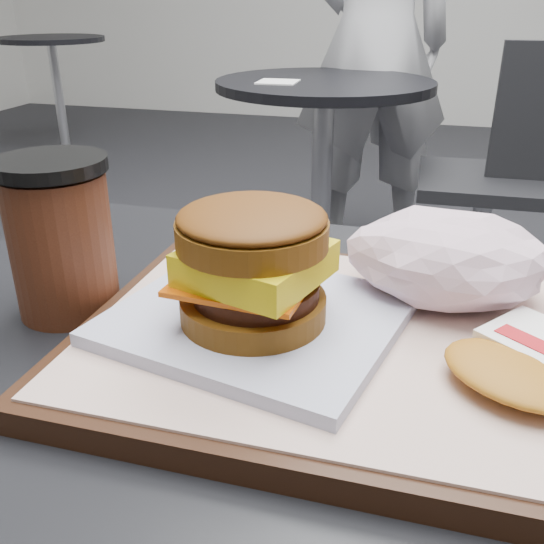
{
  "coord_description": "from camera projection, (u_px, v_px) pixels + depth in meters",
  "views": [
    {
      "loc": [
        0.03,
        -0.33,
        1.0
      ],
      "look_at": [
        -0.07,
        0.03,
        0.83
      ],
      "focal_mm": 40.0,
      "sensor_mm": 36.0,
      "label": 1
    }
  ],
  "objects": [
    {
      "name": "neighbor_chair",
      "position": [
        512.0,
        168.0,
        1.87
      ],
      "size": [
        0.61,
        0.43,
        0.88
      ],
      "color": "#A0A0A4",
      "rests_on": "ground"
    },
    {
      "name": "napkin",
      "position": [
        278.0,
        82.0,
        1.87
      ],
      "size": [
        0.12,
        0.12,
        0.0
      ],
      "primitive_type": "cube",
      "rotation": [
        0.0,
        0.0,
        0.03
      ],
      "color": "white",
      "rests_on": "neighbor_table"
    },
    {
      "name": "coffee_cup",
      "position": [
        61.0,
        238.0,
        0.47
      ],
      "size": [
        0.08,
        0.08,
        0.12
      ],
      "color": "#441E10",
      "rests_on": "customer_table"
    },
    {
      "name": "breakfast_sandwich",
      "position": [
        255.0,
        278.0,
        0.41
      ],
      "size": [
        0.22,
        0.21,
        0.09
      ],
      "color": "silver",
      "rests_on": "serving_tray"
    },
    {
      "name": "patron",
      "position": [
        375.0,
        41.0,
        2.24
      ],
      "size": [
        0.72,
        0.61,
        1.68
      ],
      "primitive_type": "imported",
      "rotation": [
        0.0,
        0.0,
        3.54
      ],
      "color": "silver",
      "rests_on": "ground"
    },
    {
      "name": "serving_tray",
      "position": [
        353.0,
        344.0,
        0.43
      ],
      "size": [
        0.38,
        0.28,
        0.02
      ],
      "color": "black",
      "rests_on": "customer_table"
    },
    {
      "name": "neighbor_table",
      "position": [
        323.0,
        142.0,
        2.01
      ],
      "size": [
        0.7,
        0.7,
        0.75
      ],
      "color": "black",
      "rests_on": "ground"
    },
    {
      "name": "crumpled_wrapper",
      "position": [
        448.0,
        258.0,
        0.46
      ],
      "size": [
        0.15,
        0.12,
        0.07
      ],
      "primitive_type": null,
      "color": "white",
      "rests_on": "serving_tray"
    },
    {
      "name": "hash_brown",
      "position": [
        539.0,
        365.0,
        0.36
      ],
      "size": [
        0.14,
        0.13,
        0.02
      ],
      "color": "white",
      "rests_on": "serving_tray"
    },
    {
      "name": "bg_table_mid",
      "position": [
        55.0,
        68.0,
        3.86
      ],
      "size": [
        0.66,
        0.66,
        0.75
      ],
      "color": "black",
      "rests_on": "ground"
    }
  ]
}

